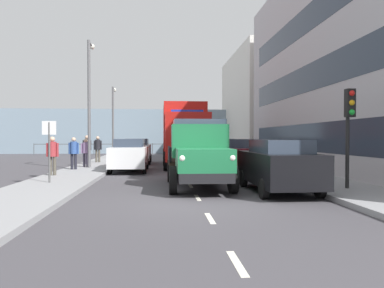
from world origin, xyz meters
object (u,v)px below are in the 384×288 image
at_px(lorry_cargo_red, 184,133).
at_px(pedestrian_couple_b, 74,151).
at_px(pedestrian_in_dark_coat, 98,147).
at_px(street_sign, 49,141).
at_px(traffic_light_near, 349,116).
at_px(car_grey_kerbside_2, 220,151).
at_px(pedestrian_near_railing, 87,147).
at_px(car_silver_oppositeside_1, 137,151).
at_px(car_white_oppositeside_0, 130,154).
at_px(car_navy_kerbside_3, 208,149).
at_px(truck_vintage_green, 199,155).
at_px(car_maroon_kerbside_1, 239,156).
at_px(pedestrian_with_bag, 86,150).
at_px(car_black_kerbside_near, 278,165).
at_px(lamp_post_far, 113,115).
at_px(pedestrian_by_lamp, 52,153).
at_px(lamp_post_promenade, 90,93).

bearing_deg(lorry_cargo_red, pedestrian_couple_b, 29.72).
relative_size(pedestrian_in_dark_coat, street_sign, 0.77).
bearing_deg(traffic_light_near, car_grey_kerbside_2, -80.13).
xyz_separation_m(car_grey_kerbside_2, pedestrian_near_railing, (8.40, 0.78, 0.31)).
relative_size(car_silver_oppositeside_1, street_sign, 1.85).
relative_size(car_grey_kerbside_2, car_white_oppositeside_0, 0.93).
xyz_separation_m(car_navy_kerbside_3, traffic_light_near, (-2.19, 18.62, 1.58)).
bearing_deg(car_navy_kerbside_3, truck_vintage_green, 81.68).
xyz_separation_m(car_maroon_kerbside_1, pedestrian_in_dark_coat, (8.05, -7.18, 0.28)).
distance_m(truck_vintage_green, pedestrian_with_bag, 9.79).
xyz_separation_m(car_navy_kerbside_3, pedestrian_in_dark_coat, (8.05, 4.98, 0.28)).
relative_size(pedestrian_with_bag, pedestrian_near_railing, 0.89).
distance_m(car_white_oppositeside_0, pedestrian_in_dark_coat, 5.87).
height_order(car_black_kerbside_near, lamp_post_far, lamp_post_far).
bearing_deg(pedestrian_couple_b, lorry_cargo_red, -150.28).
xyz_separation_m(lorry_cargo_red, pedestrian_by_lamp, (6.13, 6.38, -0.93)).
height_order(car_white_oppositeside_0, car_silver_oppositeside_1, same).
distance_m(truck_vintage_green, street_sign, 5.52).
distance_m(pedestrian_couple_b, street_sign, 5.68).
xyz_separation_m(pedestrian_by_lamp, lamp_post_far, (-0.83, -13.98, 2.49)).
height_order(car_maroon_kerbside_1, street_sign, street_sign).
relative_size(pedestrian_by_lamp, lamp_post_promenade, 0.24).
distance_m(truck_vintage_green, lamp_post_promenade, 9.98).
bearing_deg(car_navy_kerbside_3, pedestrian_by_lamp, 57.65).
bearing_deg(car_black_kerbside_near, pedestrian_near_railing, -53.63).
height_order(car_black_kerbside_near, car_grey_kerbside_2, same).
relative_size(car_white_oppositeside_0, pedestrian_with_bag, 2.84).
bearing_deg(pedestrian_in_dark_coat, car_black_kerbside_near, 121.36).
height_order(car_white_oppositeside_0, pedestrian_by_lamp, pedestrian_by_lamp).
relative_size(lorry_cargo_red, car_maroon_kerbside_1, 1.94).
relative_size(car_grey_kerbside_2, car_silver_oppositeside_1, 1.00).
relative_size(lorry_cargo_red, lamp_post_promenade, 1.17).
distance_m(car_grey_kerbside_2, street_sign, 12.88).
bearing_deg(car_maroon_kerbside_1, lorry_cargo_red, -64.33).
bearing_deg(pedestrian_with_bag, car_silver_oppositeside_1, -118.49).
bearing_deg(car_navy_kerbside_3, car_maroon_kerbside_1, 90.00).
xyz_separation_m(car_black_kerbside_near, pedestrian_in_dark_coat, (8.05, -13.21, 0.28)).
xyz_separation_m(pedestrian_by_lamp, traffic_light_near, (-10.75, 5.11, 1.33)).
xyz_separation_m(car_silver_oppositeside_1, pedestrian_with_bag, (2.54, 4.68, 0.18)).
distance_m(lorry_cargo_red, pedestrian_near_railing, 6.05).
height_order(lorry_cargo_red, lamp_post_far, lamp_post_far).
relative_size(pedestrian_near_railing, lamp_post_promenade, 0.25).
relative_size(truck_vintage_green, car_silver_oppositeside_1, 1.35).
bearing_deg(pedestrian_near_railing, traffic_light_near, 131.84).
height_order(car_white_oppositeside_0, lamp_post_far, lamp_post_far).
height_order(pedestrian_near_railing, traffic_light_near, traffic_light_near).
distance_m(car_silver_oppositeside_1, pedestrian_with_bag, 5.33).
bearing_deg(street_sign, lorry_cargo_red, -121.33).
bearing_deg(street_sign, lamp_post_promenade, -91.09).
height_order(lorry_cargo_red, car_silver_oppositeside_1, lorry_cargo_red).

